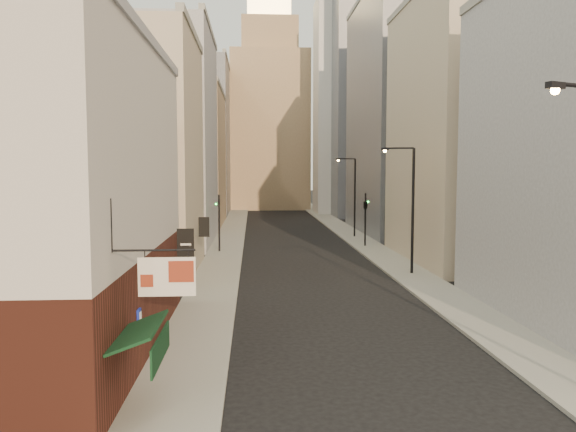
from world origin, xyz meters
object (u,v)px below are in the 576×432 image
object	(u,v)px
traffic_light_left	(219,211)
traffic_light_right	(365,206)
streetlamp_far	(353,193)
white_tower	(340,98)
streetlamp_mid	(410,203)
clock_tower	(269,113)

from	to	relation	value
traffic_light_left	traffic_light_right	bearing A→B (deg)	-166.90
streetlamp_far	traffic_light_right	bearing A→B (deg)	-98.70
white_tower	streetlamp_mid	size ratio (longest dim) A/B	4.81
white_tower	traffic_light_right	world-z (taller)	white_tower
white_tower	traffic_light_left	distance (m)	48.24
white_tower	streetlamp_mid	distance (m)	55.46
white_tower	traffic_light_left	size ratio (longest dim) A/B	8.30
traffic_light_left	streetlamp_mid	bearing A→B (deg)	142.34
traffic_light_right	white_tower	bearing A→B (deg)	-117.01
streetlamp_mid	traffic_light_left	distance (m)	17.43
traffic_light_right	clock_tower	bearing A→B (deg)	-103.97
streetlamp_mid	traffic_light_right	world-z (taller)	streetlamp_mid
clock_tower	traffic_light_right	bearing A→B (deg)	-82.42
white_tower	traffic_light_right	xyz separation A→B (m)	(-3.82, -39.95, -14.76)
traffic_light_left	white_tower	bearing A→B (deg)	-109.96
clock_tower	traffic_light_left	bearing A→B (deg)	-96.06
clock_tower	white_tower	size ratio (longest dim) A/B	1.08
white_tower	streetlamp_far	size ratio (longest dim) A/B	4.99
clock_tower	streetlamp_mid	size ratio (longest dim) A/B	5.21
streetlamp_mid	streetlamp_far	world-z (taller)	streetlamp_mid
white_tower	streetlamp_mid	bearing A→B (deg)	-93.83
streetlamp_mid	traffic_light_left	size ratio (longest dim) A/B	1.72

